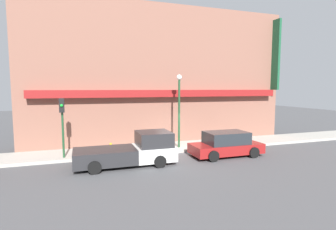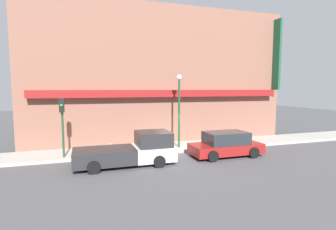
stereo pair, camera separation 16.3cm
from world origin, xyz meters
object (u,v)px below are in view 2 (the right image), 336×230
at_px(pickup_truck, 132,151).
at_px(traffic_light, 62,117).
at_px(fire_hydrant, 111,148).
at_px(parked_car, 226,144).
at_px(street_lamp, 179,102).

bearing_deg(pickup_truck, traffic_light, 151.38).
bearing_deg(fire_hydrant, parked_car, -18.64).
bearing_deg(street_lamp, parked_car, -48.21).
bearing_deg(traffic_light, street_lamp, 3.44).
height_order(pickup_truck, street_lamp, street_lamp).
distance_m(parked_car, street_lamp, 4.14).
height_order(pickup_truck, parked_car, pickup_truck).
bearing_deg(street_lamp, fire_hydrant, -178.03).
bearing_deg(pickup_truck, fire_hydrant, 112.08).
relative_size(parked_car, traffic_light, 1.28).
xyz_separation_m(fire_hydrant, traffic_light, (-2.69, -0.28, 2.05)).
relative_size(pickup_truck, fire_hydrant, 8.33).
bearing_deg(traffic_light, pickup_truck, -28.97).
relative_size(street_lamp, traffic_light, 1.43).
bearing_deg(street_lamp, traffic_light, -176.56).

